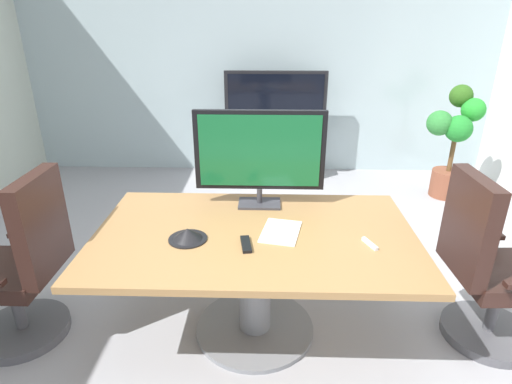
{
  "coord_description": "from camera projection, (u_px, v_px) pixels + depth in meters",
  "views": [
    {
      "loc": [
        0.13,
        -2.12,
        1.89
      ],
      "look_at": [
        0.06,
        0.27,
        0.87
      ],
      "focal_mm": 29.11,
      "sensor_mm": 36.0,
      "label": 1
    }
  ],
  "objects": [
    {
      "name": "remote_control",
      "position": [
        246.0,
        244.0,
        2.29
      ],
      "size": [
        0.08,
        0.18,
        0.02
      ],
      "primitive_type": "cube",
      "rotation": [
        0.0,
        0.0,
        0.15
      ],
      "color": "black",
      "rests_on": "conference_table"
    },
    {
      "name": "potted_plant",
      "position": [
        453.0,
        140.0,
        4.45
      ],
      "size": [
        0.6,
        0.48,
        1.23
      ],
      "color": "brown",
      "rests_on": "ground"
    },
    {
      "name": "conference_table",
      "position": [
        255.0,
        259.0,
        2.51
      ],
      "size": [
        1.88,
        1.13,
        0.72
      ],
      "color": "olive",
      "rests_on": "ground"
    },
    {
      "name": "office_chair_left",
      "position": [
        24.0,
        274.0,
        2.5
      ],
      "size": [
        0.6,
        0.57,
        1.09
      ],
      "rotation": [
        0.0,
        0.0,
        -1.57
      ],
      "color": "#4C4C51",
      "rests_on": "ground"
    },
    {
      "name": "tv_monitor",
      "position": [
        260.0,
        153.0,
        2.66
      ],
      "size": [
        0.84,
        0.18,
        0.64
      ],
      "color": "#333338",
      "rests_on": "conference_table"
    },
    {
      "name": "wall_back_glass_partition",
      "position": [
        259.0,
        55.0,
        5.05
      ],
      "size": [
        5.84,
        0.1,
        2.9
      ],
      "primitive_type": "cube",
      "color": "#9EB2B7",
      "rests_on": "ground"
    },
    {
      "name": "ground_plane",
      "position": [
        246.0,
        331.0,
        2.7
      ],
      "size": [
        7.35,
        7.35,
        0.0
      ],
      "primitive_type": "plane",
      "color": "#99999E"
    },
    {
      "name": "office_chair_right",
      "position": [
        486.0,
        276.0,
        2.48
      ],
      "size": [
        0.6,
        0.58,
        1.09
      ],
      "rotation": [
        0.0,
        0.0,
        1.61
      ],
      "color": "#4C4C51",
      "rests_on": "ground"
    },
    {
      "name": "wall_display_unit",
      "position": [
        275.0,
        143.0,
        5.11
      ],
      "size": [
        1.2,
        0.36,
        1.31
      ],
      "color": "#B7BABC",
      "rests_on": "ground"
    },
    {
      "name": "paper_notepad",
      "position": [
        281.0,
        232.0,
        2.43
      ],
      "size": [
        0.27,
        0.34,
        0.01
      ],
      "primitive_type": "cube",
      "rotation": [
        0.0,
        0.0,
        -0.2
      ],
      "color": "white",
      "rests_on": "conference_table"
    },
    {
      "name": "conference_phone",
      "position": [
        188.0,
        235.0,
        2.34
      ],
      "size": [
        0.22,
        0.22,
        0.07
      ],
      "color": "black",
      "rests_on": "conference_table"
    },
    {
      "name": "whiteboard_marker",
      "position": [
        370.0,
        244.0,
        2.29
      ],
      "size": [
        0.07,
        0.13,
        0.02
      ],
      "primitive_type": "cube",
      "rotation": [
        0.0,
        0.0,
        -1.19
      ],
      "color": "silver",
      "rests_on": "conference_table"
    }
  ]
}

